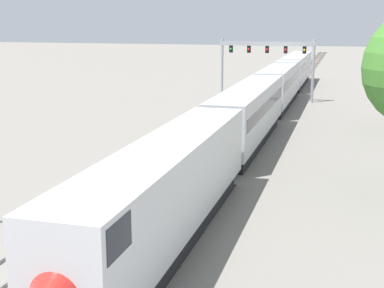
{
  "coord_description": "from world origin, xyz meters",
  "views": [
    {
      "loc": [
        9.56,
        -18.72,
        10.22
      ],
      "look_at": [
        1.0,
        12.0,
        3.0
      ],
      "focal_mm": 51.96,
      "sensor_mm": 36.0,
      "label": 1
    }
  ],
  "objects": [
    {
      "name": "ground_plane",
      "position": [
        0.0,
        0.0,
        0.0
      ],
      "size": [
        400.0,
        400.0,
        0.0
      ],
      "primitive_type": "plane",
      "color": "gray"
    },
    {
      "name": "track_main",
      "position": [
        2.0,
        60.0,
        0.07
      ],
      "size": [
        2.6,
        200.0,
        0.16
      ],
      "color": "slate",
      "rests_on": "ground"
    },
    {
      "name": "passenger_train",
      "position": [
        2.0,
        36.92,
        2.6
      ],
      "size": [
        3.04,
        86.58,
        4.8
      ],
      "color": "silver",
      "rests_on": "ground"
    },
    {
      "name": "signal_gantry",
      "position": [
        -0.25,
        51.44,
        5.71
      ],
      "size": [
        12.1,
        0.49,
        7.75
      ],
      "color": "#999BA0",
      "rests_on": "ground"
    },
    {
      "name": "track_near",
      "position": [
        -3.5,
        40.0,
        0.07
      ],
      "size": [
        2.6,
        160.0,
        0.16
      ],
      "color": "slate",
      "rests_on": "ground"
    }
  ]
}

